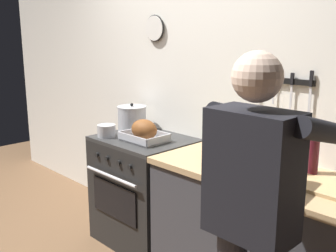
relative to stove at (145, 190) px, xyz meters
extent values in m
cube|color=white|center=(0.22, 0.36, 0.85)|extent=(6.00, 0.10, 2.60)
cube|color=black|center=(1.05, 0.30, 0.98)|extent=(0.42, 0.02, 0.04)
cube|color=silver|center=(0.86, 0.29, 0.89)|extent=(0.02, 0.00, 0.12)
cube|color=black|center=(0.86, 0.29, 1.00)|extent=(0.02, 0.02, 0.09)
cube|color=silver|center=(0.98, 0.29, 0.89)|extent=(0.01, 0.00, 0.14)
cube|color=black|center=(0.98, 0.29, 1.00)|extent=(0.02, 0.02, 0.08)
cube|color=silver|center=(1.11, 0.29, 0.87)|extent=(0.01, 0.00, 0.16)
cube|color=black|center=(1.11, 0.29, 0.99)|extent=(0.02, 0.02, 0.08)
cube|color=silver|center=(1.24, 0.29, 0.86)|extent=(0.02, 0.00, 0.19)
cube|color=black|center=(1.24, 0.29, 1.00)|extent=(0.02, 0.02, 0.10)
cylinder|color=white|center=(-0.18, 0.29, 1.32)|extent=(0.21, 0.02, 0.21)
torus|color=black|center=(-0.18, 0.29, 1.32)|extent=(0.22, 0.02, 0.22)
cube|color=tan|center=(1.42, 0.00, 0.43)|extent=(2.03, 0.65, 0.04)
cube|color=black|center=(0.00, 0.00, -0.02)|extent=(0.76, 0.62, 0.87)
cube|color=black|center=(0.00, -0.31, 0.00)|extent=(0.53, 0.01, 0.28)
cube|color=#2D2D2D|center=(0.00, 0.00, 0.43)|extent=(0.76, 0.62, 0.03)
cylinder|color=black|center=(-0.21, -0.32, 0.33)|extent=(0.04, 0.02, 0.04)
cylinder|color=black|center=(-0.08, -0.32, 0.33)|extent=(0.04, 0.02, 0.04)
cylinder|color=black|center=(0.08, -0.32, 0.33)|extent=(0.04, 0.02, 0.04)
cylinder|color=black|center=(0.21, -0.32, 0.33)|extent=(0.04, 0.02, 0.04)
cylinder|color=silver|center=(0.00, -0.34, 0.21)|extent=(0.61, 0.02, 0.02)
cube|color=black|center=(1.48, -0.67, 0.69)|extent=(0.38, 0.22, 0.56)
sphere|color=beige|center=(1.48, -0.67, 1.10)|extent=(0.21, 0.21, 0.21)
cylinder|color=black|center=(1.27, -0.43, 0.87)|extent=(0.09, 0.55, 0.22)
cylinder|color=black|center=(1.69, -0.43, 0.87)|extent=(0.09, 0.55, 0.22)
cube|color=#B7B7BC|center=(0.07, -0.06, 0.46)|extent=(0.34, 0.25, 0.01)
cube|color=#B7B7BC|center=(0.07, -0.18, 0.49)|extent=(0.34, 0.01, 0.05)
cube|color=#B7B7BC|center=(0.07, 0.07, 0.49)|extent=(0.34, 0.01, 0.05)
cube|color=#B7B7BC|center=(-0.10, -0.06, 0.49)|extent=(0.01, 0.25, 0.05)
cube|color=#B7B7BC|center=(0.24, -0.06, 0.49)|extent=(0.01, 0.25, 0.05)
ellipsoid|color=brown|center=(0.07, -0.06, 0.54)|extent=(0.24, 0.17, 0.16)
cylinder|color=#B7B7BC|center=(-0.29, 0.11, 0.55)|extent=(0.25, 0.25, 0.20)
cylinder|color=#B2B2B7|center=(-0.29, 0.11, 0.65)|extent=(0.25, 0.25, 0.01)
sphere|color=black|center=(-0.29, 0.11, 0.67)|extent=(0.03, 0.03, 0.03)
cylinder|color=#B7B7BC|center=(-0.25, -0.19, 0.50)|extent=(0.15, 0.15, 0.10)
cube|color=tan|center=(1.49, -0.02, 0.46)|extent=(0.36, 0.24, 0.02)
cylinder|color=#338CCC|center=(1.04, 0.11, 0.53)|extent=(0.07, 0.07, 0.16)
cylinder|color=#338CCC|center=(1.04, 0.11, 0.63)|extent=(0.03, 0.03, 0.03)
cylinder|color=white|center=(1.04, 0.11, 0.65)|extent=(0.03, 0.03, 0.01)
cylinder|color=red|center=(1.32, 0.06, 0.51)|extent=(0.05, 0.05, 0.13)
cylinder|color=red|center=(1.32, 0.06, 0.59)|extent=(0.02, 0.02, 0.03)
cylinder|color=#197219|center=(1.32, 0.06, 0.61)|extent=(0.03, 0.03, 0.01)
cylinder|color=#385623|center=(0.64, 0.15, 0.56)|extent=(0.07, 0.07, 0.23)
cylinder|color=#385623|center=(0.64, 0.15, 0.70)|extent=(0.03, 0.03, 0.05)
cylinder|color=black|center=(0.64, 0.15, 0.73)|extent=(0.04, 0.04, 0.01)
cylinder|color=#997F4C|center=(0.71, 0.04, 0.54)|extent=(0.06, 0.06, 0.18)
cylinder|color=#997F4C|center=(0.71, 0.04, 0.65)|extent=(0.03, 0.03, 0.04)
cylinder|color=black|center=(0.71, 0.04, 0.67)|extent=(0.03, 0.03, 0.01)
cylinder|color=#47141E|center=(1.34, 0.18, 0.57)|extent=(0.07, 0.07, 0.24)
cylinder|color=#47141E|center=(1.34, 0.18, 0.72)|extent=(0.03, 0.03, 0.05)
cylinder|color=maroon|center=(1.34, 0.18, 0.76)|extent=(0.04, 0.04, 0.01)
camera|label=1|loc=(2.39, -2.05, 1.27)|focal=42.97mm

